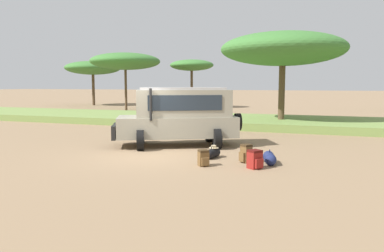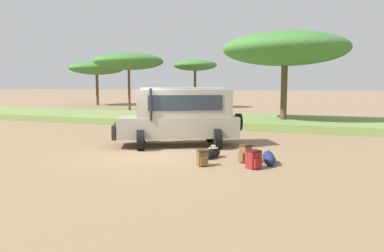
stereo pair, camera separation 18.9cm
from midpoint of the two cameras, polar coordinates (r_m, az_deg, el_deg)
ground_plane at (r=13.65m, az=-5.98°, el=-4.49°), size 320.00×320.00×0.00m
grass_bank at (r=24.44m, az=6.40°, el=0.81°), size 120.00×7.00×0.44m
safari_vehicle at (r=15.63m, az=-1.46°, el=1.70°), size 5.34×3.95×2.44m
backpack_beside_front_wheel at (r=11.83m, az=2.06°, el=-4.92°), size 0.43×0.45×0.51m
backpack_cluster_center at (r=11.61m, az=9.87°, el=-5.07°), size 0.52×0.51×0.57m
backpack_near_rear_wheel at (r=12.43m, az=8.55°, el=-4.21°), size 0.44×0.45×0.61m
duffel_bag_low_black_case at (r=13.12m, az=3.48°, el=-4.14°), size 0.42×0.86×0.44m
duffel_bag_soft_canvas at (r=12.40m, az=12.06°, el=-4.83°), size 0.53×0.97×0.47m
acacia_tree_far_left at (r=48.39m, az=-14.21°, el=8.55°), size 6.84×6.73×5.44m
acacia_tree_left_mid at (r=38.02m, az=-9.49°, el=9.67°), size 6.87×6.96×5.66m
acacia_tree_centre_back at (r=41.81m, az=0.60°, el=9.21°), size 4.86×4.47×5.30m
acacia_tree_right_mid at (r=23.53m, az=14.22°, el=11.28°), size 7.49×6.84×5.68m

